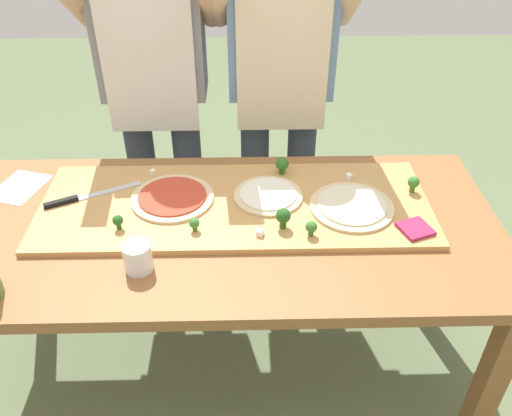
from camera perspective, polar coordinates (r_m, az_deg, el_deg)
The scene contains 21 objects.
ground_plane at distance 2.22m, azimuth -2.86°, elevation -16.93°, with size 8.00×8.00×0.00m, color #60704C.
prep_table at distance 1.74m, azimuth -3.49°, elevation -4.03°, with size 1.77×0.81×0.75m.
cutting_board at distance 1.74m, azimuth -2.26°, elevation 0.34°, with size 1.28×0.47×0.02m, color tan.
chefs_knife at distance 1.84m, azimuth -18.46°, elevation 1.05°, with size 0.30×0.16×0.02m.
pizza_whole_tomato_red at distance 1.77m, azimuth -8.99°, elevation 1.13°, with size 0.27×0.27×0.02m.
pizza_whole_cheese_artichoke at distance 1.74m, azimuth 10.28°, elevation 0.21°, with size 0.27×0.27×0.02m.
pizza_whole_white_garlic at distance 1.76m, azimuth 1.33°, elevation 1.39°, with size 0.23×0.23×0.02m.
pizza_slice_far_left at distance 1.69m, azimuth 16.78°, elevation -2.16°, with size 0.09×0.09×0.01m, color #9E234C.
broccoli_floret_front_mid at distance 1.85m, azimuth 16.60°, elevation 2.62°, with size 0.04×0.04×0.06m.
broccoli_floret_back_right at distance 1.62m, azimuth -6.65°, elevation -1.69°, with size 0.03×0.03×0.04m.
broccoli_floret_back_mid at distance 1.61m, azimuth 2.95°, elevation -0.92°, with size 0.05×0.05×0.07m.
broccoli_floret_front_right at distance 1.87m, azimuth 2.83°, elevation 4.73°, with size 0.05×0.05×0.06m.
broccoli_floret_center_left at distance 1.59m, azimuth 5.97°, elevation -2.08°, with size 0.04×0.04×0.05m.
broccoli_floret_center_right at distance 1.66m, azimuth -14.66°, elevation -1.36°, with size 0.03×0.03×0.05m.
cheese_crumble_a at distance 1.91m, azimuth -11.06°, elevation 3.83°, with size 0.02×0.02×0.02m, color white.
cheese_crumble_b at distance 1.60m, azimuth 0.44°, elevation -2.69°, with size 0.02×0.02×0.02m, color white.
cheese_crumble_c at distance 1.88m, azimuth 9.98°, elevation 3.34°, with size 0.02×0.02×0.02m, color white.
flour_cup at distance 1.53m, azimuth -12.60°, elevation -5.34°, with size 0.08×0.08×0.09m.
recipe_note at distance 2.02m, azimuth -24.12°, elevation 2.06°, with size 0.15×0.19×0.00m, color white.
cook_left at distance 2.15m, azimuth -10.97°, elevation 14.37°, with size 0.54×0.39×1.67m.
cook_right at distance 2.12m, azimuth 2.67°, elevation 14.73°, with size 0.54×0.39×1.67m.
Camera 1 is at (0.08, -1.32, 1.78)m, focal length 37.13 mm.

